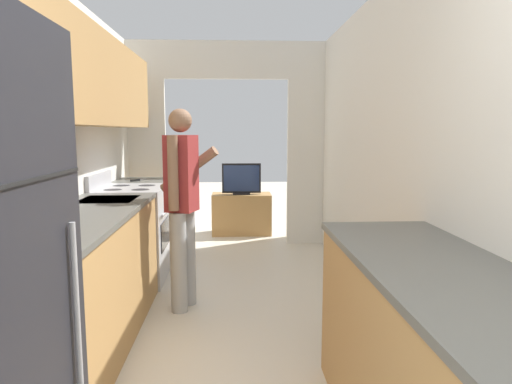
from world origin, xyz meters
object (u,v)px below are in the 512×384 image
television (241,179)px  tv_cabinet (242,214)px  person (182,204)px  range_oven (132,233)px  knife (136,180)px

television → tv_cabinet: bearing=90.0°
tv_cabinet → person: bearing=-100.9°
person → tv_cabinet: 2.79m
range_oven → person: size_ratio=0.65×
television → person: bearing=-101.1°
range_oven → knife: size_ratio=3.58×
range_oven → television: bearing=60.3°
tv_cabinet → knife: (-1.15, -1.34, 0.62)m
range_oven → television: size_ratio=1.95×
person → knife: person is taller
knife → television: bearing=90.4°
tv_cabinet → knife: knife is taller
person → tv_cabinet: person is taller
range_oven → tv_cabinet: 2.23m
range_oven → tv_cabinet: size_ratio=1.27×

